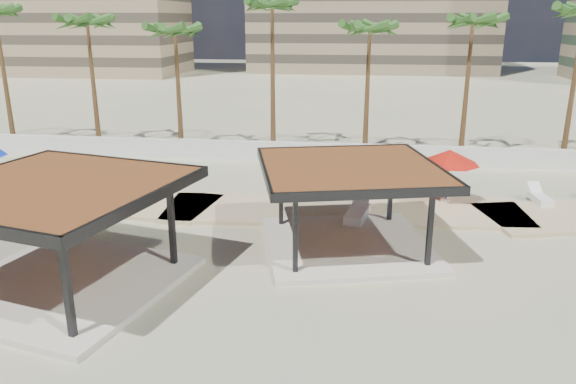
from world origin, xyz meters
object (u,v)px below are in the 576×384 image
object	(u,v)px
lounger_c	(539,198)
lounger_a	(115,203)
pavilion_west	(58,226)
lounger_b	(357,213)
pavilion_central	(349,199)
umbrella_c	(449,157)

from	to	relation	value
lounger_c	lounger_a	bearing A→B (deg)	92.89
pavilion_west	lounger_b	distance (m)	12.01
lounger_c	pavilion_west	bearing A→B (deg)	113.97
pavilion_central	lounger_c	world-z (taller)	pavilion_central
pavilion_central	pavilion_west	bearing A→B (deg)	-167.23
pavilion_central	lounger_a	distance (m)	11.01
umbrella_c	lounger_a	world-z (taller)	umbrella_c
lounger_a	lounger_c	size ratio (longest dim) A/B	1.27
lounger_c	umbrella_c	bearing A→B (deg)	90.52
pavilion_central	lounger_a	bearing A→B (deg)	151.25
lounger_a	lounger_c	bearing A→B (deg)	-91.30
pavilion_central	lounger_a	size ratio (longest dim) A/B	3.18
umbrella_c	pavilion_central	bearing A→B (deg)	-128.27
pavilion_west	lounger_a	size ratio (longest dim) A/B	3.46
pavilion_west	pavilion_central	bearing A→B (deg)	40.45
lounger_a	pavilion_west	bearing A→B (deg)	-179.61
umbrella_c	lounger_c	bearing A→B (deg)	7.58
pavilion_central	pavilion_west	xyz separation A→B (m)	(-9.02, -4.51, 0.17)
pavilion_west	umbrella_c	bearing A→B (deg)	50.85
lounger_b	lounger_a	bearing A→B (deg)	100.98
lounger_b	lounger_c	xyz separation A→B (m)	(8.43, 3.39, -0.04)
lounger_b	lounger_c	distance (m)	9.09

